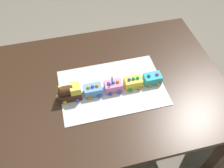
{
  "coord_description": "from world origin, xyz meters",
  "views": [
    {
      "loc": [
        -0.19,
        -0.89,
        1.85
      ],
      "look_at": [
        0.02,
        -0.03,
        0.77
      ],
      "focal_mm": 39.15,
      "sensor_mm": 36.0,
      "label": 1
    }
  ],
  "objects": [
    {
      "name": "cake_car_flatbed_bubblegum",
      "position": [
        0.03,
        -0.05,
        0.77
      ],
      "size": [
        0.1,
        0.08,
        0.07
      ],
      "color": "pink",
      "rests_on": "cake_board"
    },
    {
      "name": "cake_car_tanker_sky_blue",
      "position": [
        -0.09,
        -0.05,
        0.77
      ],
      "size": [
        0.1,
        0.08,
        0.07
      ],
      "color": "#669EEA",
      "rests_on": "cake_board"
    },
    {
      "name": "ground_plane",
      "position": [
        0.0,
        0.0,
        0.0
      ],
      "size": [
        8.0,
        8.0,
        0.0
      ],
      "primitive_type": "plane",
      "color": "gray"
    },
    {
      "name": "dining_table",
      "position": [
        0.0,
        0.0,
        0.63
      ],
      "size": [
        1.4,
        1.0,
        0.74
      ],
      "color": "#382316",
      "rests_on": "ground"
    },
    {
      "name": "cake_locomotive",
      "position": [
        -0.22,
        -0.05,
        0.79
      ],
      "size": [
        0.14,
        0.08,
        0.12
      ],
      "color": "#472816",
      "rests_on": "cake_board"
    },
    {
      "name": "cake_car_caboose_lemon",
      "position": [
        0.14,
        -0.05,
        0.77
      ],
      "size": [
        0.1,
        0.08,
        0.07
      ],
      "color": "#F4E04C",
      "rests_on": "cake_board"
    },
    {
      "name": "cake_car_gondola_turquoise",
      "position": [
        0.26,
        -0.05,
        0.77
      ],
      "size": [
        0.1,
        0.08,
        0.07
      ],
      "color": "#38B7C6",
      "rests_on": "cake_board"
    },
    {
      "name": "cake_board",
      "position": [
        0.02,
        -0.03,
        0.74
      ],
      "size": [
        0.6,
        0.4,
        0.0
      ],
      "primitive_type": "cube",
      "color": "silver",
      "rests_on": "dining_table"
    },
    {
      "name": "birthday_candle",
      "position": [
        0.02,
        -0.05,
        0.84
      ],
      "size": [
        0.01,
        0.01,
        0.05
      ],
      "color": "#4CA5E5",
      "rests_on": "cake_car_flatbed_bubblegum"
    }
  ]
}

